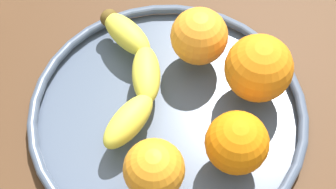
{
  "coord_description": "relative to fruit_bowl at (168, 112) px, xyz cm",
  "views": [
    {
      "loc": [
        -29.26,
        -8.06,
        52.91
      ],
      "look_at": [
        0.0,
        0.0,
        4.8
      ],
      "focal_mm": 54.34,
      "sensor_mm": 36.0,
      "label": 1
    }
  ],
  "objects": [
    {
      "name": "ground_plane",
      "position": [
        0.0,
        0.0,
        -2.92
      ],
      "size": [
        123.34,
        123.34,
        4.0
      ],
      "primitive_type": "cube",
      "color": "#462B18"
    },
    {
      "name": "fruit_bowl",
      "position": [
        0.0,
        0.0,
        0.0
      ],
      "size": [
        33.04,
        33.04,
        1.8
      ],
      "color": "#455167",
      "rests_on": "ground_plane"
    },
    {
      "name": "banana",
      "position": [
        2.66,
        5.06,
        2.57
      ],
      "size": [
        19.65,
        11.43,
        3.37
      ],
      "rotation": [
        0.0,
        0.0,
        0.33
      ],
      "color": "yellow",
      "rests_on": "fruit_bowl"
    },
    {
      "name": "orange_center",
      "position": [
        5.59,
        -9.16,
        4.82
      ],
      "size": [
        7.86,
        7.86,
        7.86
      ],
      "primitive_type": "sphere",
      "color": "orange",
      "rests_on": "fruit_bowl"
    },
    {
      "name": "orange_front_right",
      "position": [
        8.64,
        -1.49,
        4.37
      ],
      "size": [
        6.97,
        6.97,
        6.97
      ],
      "primitive_type": "sphere",
      "color": "orange",
      "rests_on": "fruit_bowl"
    },
    {
      "name": "orange_front_left",
      "position": [
        -9.23,
        -1.06,
        4.1
      ],
      "size": [
        6.43,
        6.43,
        6.43
      ],
      "primitive_type": "sphere",
      "color": "orange",
      "rests_on": "fruit_bowl"
    },
    {
      "name": "orange_back_right",
      "position": [
        -4.11,
        -8.63,
        4.29
      ],
      "size": [
        6.82,
        6.82,
        6.82
      ],
      "primitive_type": "sphere",
      "color": "orange",
      "rests_on": "fruit_bowl"
    }
  ]
}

